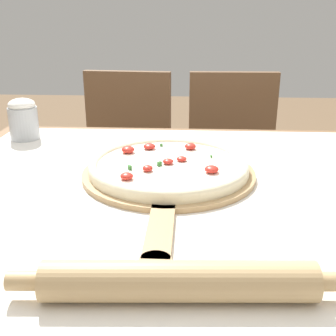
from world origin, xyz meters
The scene contains 8 objects.
dining_table centered at (0.00, 0.00, 0.65)m, with size 1.11×1.04×0.76m.
towel_cloth centered at (0.00, 0.00, 0.76)m, with size 1.03×0.96×0.00m.
pizza_peel centered at (0.01, 0.06, 0.77)m, with size 0.40×0.59×0.01m.
pizza centered at (0.01, 0.08, 0.79)m, with size 0.37×0.37×0.04m.
rolling_pin centered at (0.05, -0.36, 0.79)m, with size 0.45×0.07×0.05m.
chair_left centered at (-0.23, 0.91, 0.51)m, with size 0.43×0.43×0.88m.
chair_right centered at (0.24, 0.91, 0.51)m, with size 0.41×0.41×0.88m.
flour_cup centered at (-0.44, 0.36, 0.82)m, with size 0.08×0.08×0.12m.
Camera 1 is at (0.06, -0.82, 1.12)m, focal length 45.00 mm.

